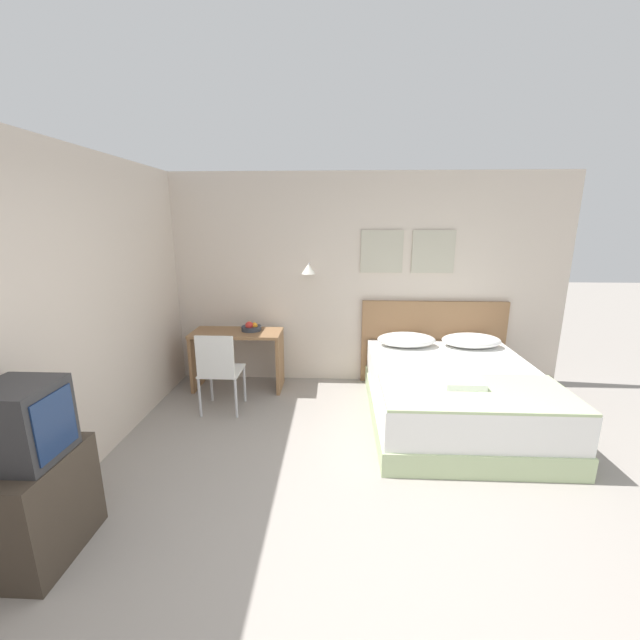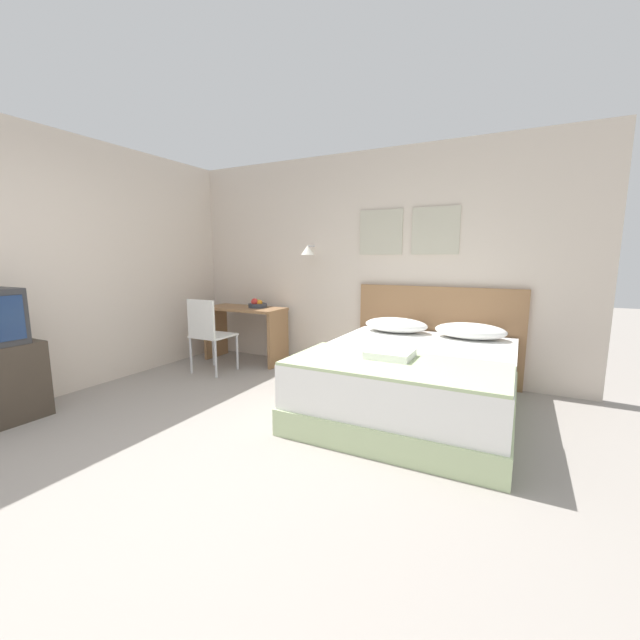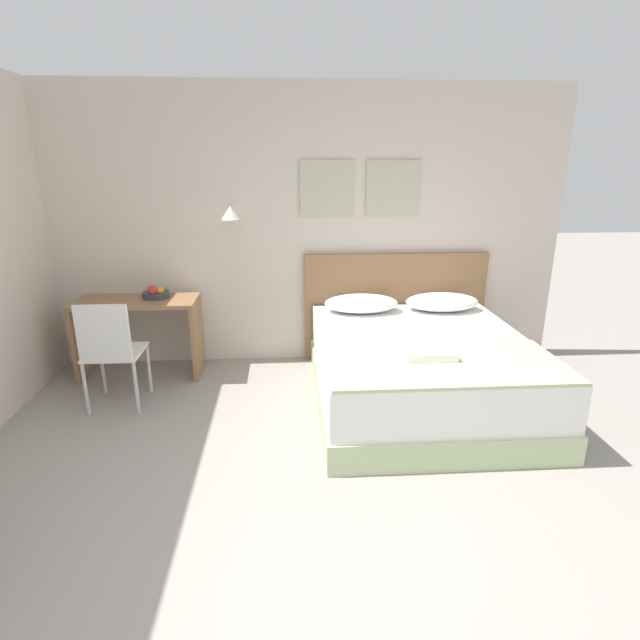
{
  "view_description": "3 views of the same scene",
  "coord_description": "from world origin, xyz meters",
  "views": [
    {
      "loc": [
        -0.19,
        -1.96,
        2.06
      ],
      "look_at": [
        -0.37,
        1.87,
        1.09
      ],
      "focal_mm": 22.0,
      "sensor_mm": 36.0,
      "label": 1
    },
    {
      "loc": [
        1.87,
        -1.57,
        1.41
      ],
      "look_at": [
        0.05,
        1.98,
        0.77
      ],
      "focal_mm": 22.0,
      "sensor_mm": 36.0,
      "label": 2
    },
    {
      "loc": [
        -0.04,
        -1.87,
        1.94
      ],
      "look_at": [
        0.21,
        1.86,
        0.76
      ],
      "focal_mm": 28.0,
      "sensor_mm": 36.0,
      "label": 3
    }
  ],
  "objects": [
    {
      "name": "ground_plane",
      "position": [
        0.0,
        0.0,
        0.0
      ],
      "size": [
        24.0,
        24.0,
        0.0
      ],
      "primitive_type": "plane",
      "color": "gray"
    },
    {
      "name": "wall_back",
      "position": [
        0.01,
        3.01,
        1.33
      ],
      "size": [
        5.33,
        0.31,
        2.65
      ],
      "color": "beige",
      "rests_on": "ground_plane"
    },
    {
      "name": "bed",
      "position": [
        1.05,
        1.9,
        0.29
      ],
      "size": [
        1.72,
        2.04,
        0.58
      ],
      "color": "#B2C693",
      "rests_on": "ground_plane"
    },
    {
      "name": "headboard",
      "position": [
        1.05,
        2.95,
        0.54
      ],
      "size": [
        1.84,
        0.06,
        1.08
      ],
      "color": "#8E6642",
      "rests_on": "ground_plane"
    },
    {
      "name": "pillow_left",
      "position": [
        0.65,
        2.66,
        0.66
      ],
      "size": [
        0.7,
        0.42,
        0.16
      ],
      "color": "white",
      "rests_on": "bed"
    },
    {
      "name": "pillow_right",
      "position": [
        1.44,
        2.66,
        0.66
      ],
      "size": [
        0.7,
        0.42,
        0.16
      ],
      "color": "white",
      "rests_on": "bed"
    },
    {
      "name": "throw_blanket",
      "position": [
        1.05,
        1.31,
        0.59
      ],
      "size": [
        1.66,
        0.81,
        0.02
      ],
      "color": "#B2C693",
      "rests_on": "bed"
    },
    {
      "name": "folded_towel_near_foot",
      "position": [
        0.96,
        1.45,
        0.63
      ],
      "size": [
        0.36,
        0.32,
        0.06
      ],
      "color": "white",
      "rests_on": "throw_blanket"
    },
    {
      "name": "desk",
      "position": [
        -1.43,
        2.64,
        0.51
      ],
      "size": [
        1.1,
        0.49,
        0.74
      ],
      "color": "#8E6642",
      "rests_on": "ground_plane"
    },
    {
      "name": "desk_chair",
      "position": [
        -1.46,
        1.95,
        0.54
      ],
      "size": [
        0.43,
        0.43,
        0.92
      ],
      "color": "white",
      "rests_on": "ground_plane"
    },
    {
      "name": "fruit_bowl",
      "position": [
        -1.26,
        2.69,
        0.79
      ],
      "size": [
        0.25,
        0.25,
        0.13
      ],
      "color": "#333842",
      "rests_on": "desk"
    }
  ]
}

